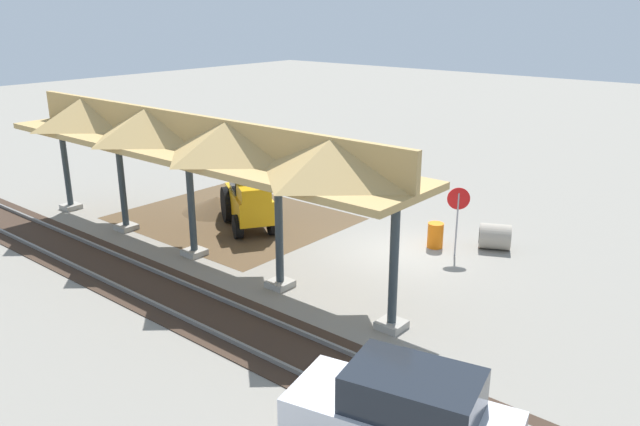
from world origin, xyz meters
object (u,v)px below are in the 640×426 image
object	(u,v)px
stop_sign	(458,207)
distant_parked_car	(404,418)
concrete_pipe	(495,236)
backhoe	(248,195)
traffic_barrel	(435,235)

from	to	relation	value
stop_sign	distant_parked_car	world-z (taller)	stop_sign
stop_sign	concrete_pipe	world-z (taller)	stop_sign
stop_sign	backhoe	world-z (taller)	backhoe
stop_sign	traffic_barrel	size ratio (longest dim) A/B	2.69
concrete_pipe	distant_parked_car	bearing A→B (deg)	106.85
backhoe	concrete_pipe	bearing A→B (deg)	-155.42
stop_sign	concrete_pipe	xyz separation A→B (m)	(-0.76, -1.46, -1.30)
concrete_pipe	distant_parked_car	distance (m)	11.90
distant_parked_car	traffic_barrel	xyz separation A→B (m)	(5.12, -10.15, -0.53)
backhoe	concrete_pipe	world-z (taller)	backhoe
concrete_pipe	traffic_barrel	bearing A→B (deg)	36.27
backhoe	distant_parked_car	bearing A→B (deg)	147.59
concrete_pipe	traffic_barrel	xyz separation A→B (m)	(1.67, 1.23, 0.00)
concrete_pipe	distant_parked_car	world-z (taller)	distant_parked_car
stop_sign	distant_parked_car	distance (m)	10.79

